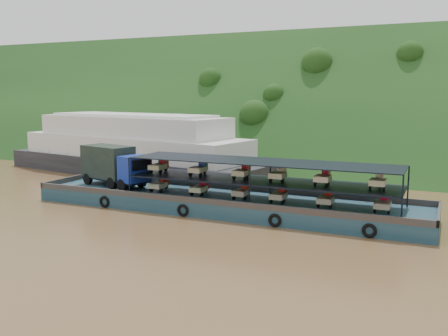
% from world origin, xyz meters
% --- Properties ---
extents(ground, '(160.00, 160.00, 0.00)m').
position_xyz_m(ground, '(0.00, 0.00, 0.00)').
color(ground, brown).
rests_on(ground, ground).
extents(hillside, '(140.00, 39.60, 39.60)m').
position_xyz_m(hillside, '(0.00, 36.00, 0.00)').
color(hillside, '#143413').
rests_on(hillside, ground).
extents(cargo_barge, '(35.00, 7.18, 5.07)m').
position_xyz_m(cargo_barge, '(-2.12, -0.28, 1.28)').
color(cargo_barge, '#133444').
rests_on(cargo_barge, ground).
extents(passenger_ferry, '(38.64, 15.98, 7.61)m').
position_xyz_m(passenger_ferry, '(-19.48, 13.37, 3.29)').
color(passenger_ferry, black).
rests_on(passenger_ferry, ground).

